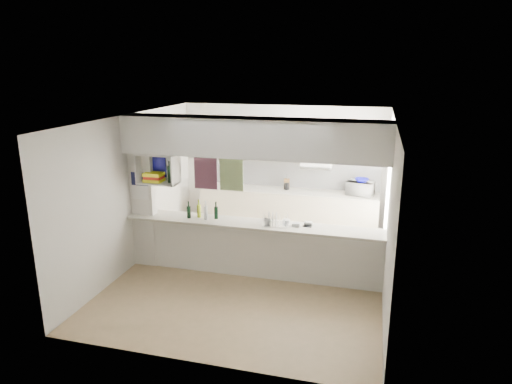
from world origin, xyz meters
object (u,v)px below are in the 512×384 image
(microwave, at_px, (360,188))
(bowl, at_px, (362,180))
(dish_rack, at_px, (275,220))
(wine_bottles, at_px, (202,212))

(microwave, relative_size, bowl, 1.85)
(bowl, relative_size, dish_rack, 0.60)
(bowl, distance_m, wine_bottles, 3.23)
(bowl, height_order, dish_rack, bowl)
(dish_rack, xyz_separation_m, wine_bottles, (-1.23, 0.00, 0.03))
(wine_bottles, bearing_deg, dish_rack, -0.01)
(microwave, height_order, wine_bottles, wine_bottles)
(microwave, height_order, dish_rack, microwave)
(dish_rack, distance_m, wine_bottles, 1.23)
(bowl, bearing_deg, wine_bottles, -140.37)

